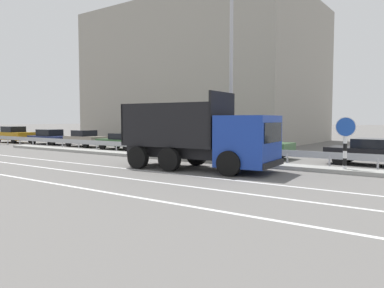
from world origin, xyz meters
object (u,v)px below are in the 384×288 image
(parked_car_2, at_px, (85,138))
(street_lamp_1, at_px, (229,62))
(median_road_sign, at_px, (345,143))
(parked_car_4, at_px, (184,142))
(dump_truck, at_px, (215,142))
(parked_car_0, at_px, (14,135))
(parked_car_1, at_px, (50,137))
(parked_car_3, at_px, (122,141))
(parked_car_5, at_px, (255,145))
(parked_car_6, at_px, (371,152))

(parked_car_2, bearing_deg, street_lamp_1, 79.01)
(median_road_sign, height_order, parked_car_4, median_road_sign)
(dump_truck, xyz_separation_m, median_road_sign, (4.92, 2.59, 0.03))
(parked_car_0, bearing_deg, parked_car_1, 95.27)
(parked_car_1, distance_m, parked_car_2, 5.08)
(street_lamp_1, relative_size, parked_car_1, 1.98)
(parked_car_3, height_order, parked_car_5, parked_car_5)
(median_road_sign, height_order, parked_car_0, median_road_sign)
(dump_truck, distance_m, parked_car_0, 27.82)
(parked_car_3, xyz_separation_m, parked_car_6, (17.43, 0.33, 0.04))
(parked_car_1, relative_size, parked_car_5, 1.06)
(street_lamp_1, relative_size, parked_car_2, 2.42)
(median_road_sign, bearing_deg, parked_car_6, 84.16)
(median_road_sign, xyz_separation_m, street_lamp_1, (-5.70, -0.08, 3.89))
(parked_car_0, relative_size, parked_car_3, 1.11)
(parked_car_0, bearing_deg, parked_car_3, 90.01)
(parked_car_5, bearing_deg, parked_car_3, 90.68)
(parked_car_4, bearing_deg, parked_car_6, -84.73)
(parked_car_0, xyz_separation_m, parked_car_2, (10.35, 0.48, -0.10))
(dump_truck, bearing_deg, parked_car_2, -115.15)
(parked_car_0, xyz_separation_m, parked_car_3, (15.09, 0.23, -0.15))
(median_road_sign, height_order, parked_car_5, median_road_sign)
(parked_car_5, height_order, parked_car_6, parked_car_5)
(parked_car_3, height_order, parked_car_4, parked_car_4)
(dump_truck, height_order, median_road_sign, dump_truck)
(dump_truck, distance_m, median_road_sign, 5.56)
(street_lamp_1, bearing_deg, parked_car_5, 94.71)
(street_lamp_1, distance_m, parked_car_6, 8.41)
(parked_car_1, bearing_deg, parked_car_2, 87.27)
(street_lamp_1, xyz_separation_m, parked_car_1, (-21.18, 3.70, -4.51))
(parked_car_2, relative_size, parked_car_6, 0.92)
(dump_truck, relative_size, parked_car_3, 1.84)
(parked_car_4, bearing_deg, parked_car_3, 90.30)
(street_lamp_1, distance_m, parked_car_4, 7.52)
(parked_car_1, xyz_separation_m, parked_car_3, (9.82, -0.34, -0.05))
(parked_car_2, xyz_separation_m, parked_car_6, (22.17, 0.07, -0.02))
(street_lamp_1, relative_size, parked_car_4, 2.34)
(median_road_sign, distance_m, parked_car_3, 17.39)
(parked_car_3, distance_m, parked_car_6, 17.44)
(parked_car_0, height_order, parked_car_4, parked_car_0)
(street_lamp_1, distance_m, parked_car_0, 27.00)
(dump_truck, relative_size, median_road_sign, 3.10)
(parked_car_6, bearing_deg, parked_car_3, 95.05)
(dump_truck, xyz_separation_m, parked_car_3, (-12.14, 5.87, -0.64))
(dump_truck, relative_size, parked_car_4, 1.87)
(parked_car_2, relative_size, parked_car_3, 0.95)
(parked_car_4, bearing_deg, parked_car_0, 92.43)
(dump_truck, xyz_separation_m, parked_car_6, (5.29, 6.20, -0.60))
(parked_car_2, xyz_separation_m, parked_car_4, (10.88, -0.48, 0.09))
(dump_truck, relative_size, parked_car_1, 1.58)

